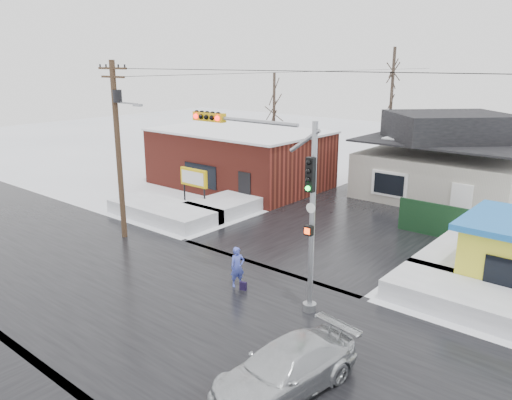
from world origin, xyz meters
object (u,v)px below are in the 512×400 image
Objects in this scene: traffic_signal at (277,186)px; utility_pole at (118,141)px; marquee_sign at (194,179)px; pedestrian at (237,267)px; car at (285,369)px.

traffic_signal is 0.78× the size of utility_pole.
marquee_sign is (-1.07, 5.99, -3.19)m from utility_pole.
utility_pole is at bearing 110.47° from pedestrian.
marquee_sign is at bearing 100.13° from utility_pole.
traffic_signal reaches higher than marquee_sign.
traffic_signal is at bearing -61.85° from pedestrian.
traffic_signal is 2.75× the size of marquee_sign.
car is (3.65, -4.29, -3.86)m from traffic_signal.
car is (14.01, -4.83, -4.43)m from utility_pole.
car is (5.53, -4.18, -0.15)m from pedestrian.
pedestrian is at bearing 152.47° from car.
marquee_sign is at bearing 80.02° from pedestrian.
utility_pole is at bearing -79.87° from marquee_sign.
traffic_signal is at bearing -2.95° from utility_pole.
pedestrian is at bearing -4.34° from utility_pole.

